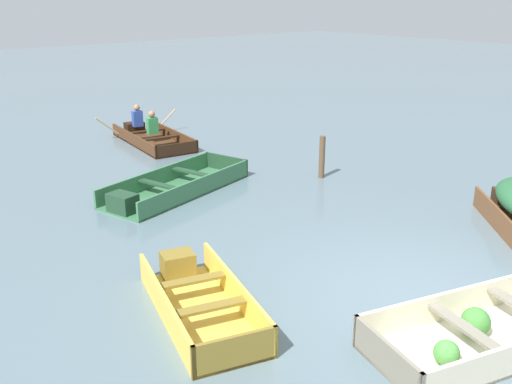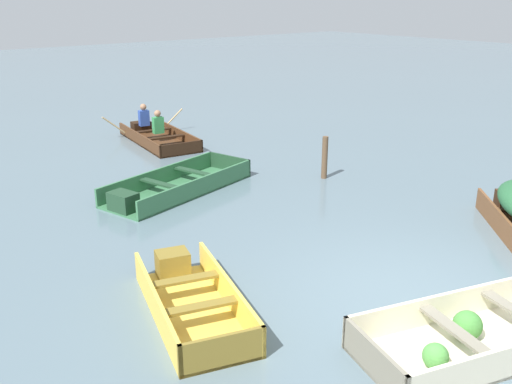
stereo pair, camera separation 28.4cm
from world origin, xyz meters
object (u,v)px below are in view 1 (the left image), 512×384
dinghy_cream_foreground (502,328)px  skiff_green_near_moored (172,188)px  rowboat_dark_varnish_with_crew (150,136)px  mooring_post (322,157)px  skiff_yellow_far_moored (198,299)px

dinghy_cream_foreground → skiff_green_near_moored: bearing=91.0°
rowboat_dark_varnish_with_crew → mooring_post: 5.42m
dinghy_cream_foreground → mooring_post: mooring_post is taller
skiff_green_near_moored → rowboat_dark_varnish_with_crew: bearing=64.8°
skiff_yellow_far_moored → rowboat_dark_varnish_with_crew: bearing=63.0°
dinghy_cream_foreground → skiff_yellow_far_moored: (-2.32, 2.87, -0.00)m
mooring_post → skiff_green_near_moored: bearing=158.4°
skiff_green_near_moored → rowboat_dark_varnish_with_crew: size_ratio=1.09×
rowboat_dark_varnish_with_crew → skiff_yellow_far_moored: bearing=-117.0°
rowboat_dark_varnish_with_crew → skiff_green_near_moored: bearing=-115.2°
mooring_post → skiff_yellow_far_moored: bearing=-152.2°
rowboat_dark_varnish_with_crew → mooring_post: bearing=-77.2°
rowboat_dark_varnish_with_crew → mooring_post: mooring_post is taller
skiff_yellow_far_moored → mooring_post: bearing=27.8°
skiff_yellow_far_moored → mooring_post: (5.31, 2.79, 0.32)m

